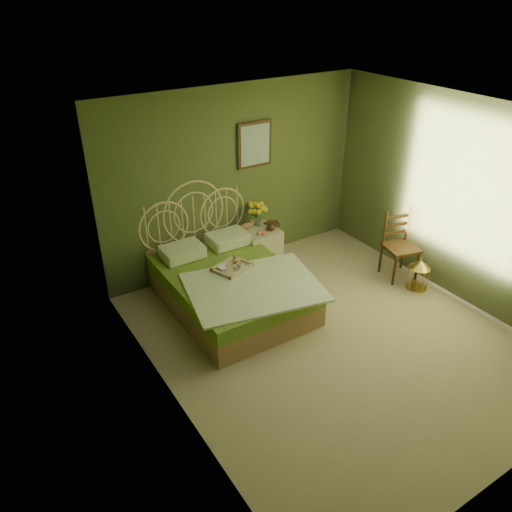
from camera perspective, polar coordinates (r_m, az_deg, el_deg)
floor at (r=6.13m, az=8.76°, el=-9.21°), size 4.50×4.50×0.00m
ceiling at (r=4.96m, az=11.08°, el=15.01°), size 4.50×4.50×0.00m
wall_back at (r=7.09m, az=-2.34°, el=8.79°), size 4.00×0.00×4.00m
wall_left at (r=4.49m, az=-9.86°, el=-4.79°), size 0.00×4.50×4.50m
wall_right at (r=6.83m, az=22.57°, el=5.70°), size 0.00×4.50×4.50m
wall_art at (r=7.07m, az=-0.15°, el=12.61°), size 0.54×0.04×0.64m
bed at (r=6.48m, az=-3.05°, el=-3.17°), size 1.78×2.25×1.40m
nightstand at (r=7.35m, az=0.31°, el=1.55°), size 0.53×0.53×1.01m
chair at (r=7.29m, az=15.86°, el=1.71°), size 0.52×0.52×0.97m
birdcage at (r=7.20m, az=18.08°, el=-2.02°), size 0.28×0.28×0.43m
book_lower at (r=7.34m, az=1.44°, el=3.50°), size 0.20×0.24×0.02m
book_upper at (r=7.33m, az=1.44°, el=3.65°), size 0.22×0.25×0.02m
cereal_bowl at (r=6.35m, az=-3.75°, el=-1.31°), size 0.17×0.17×0.03m
coffee_cup at (r=6.33m, az=-1.85°, el=-1.13°), size 0.09×0.09×0.08m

